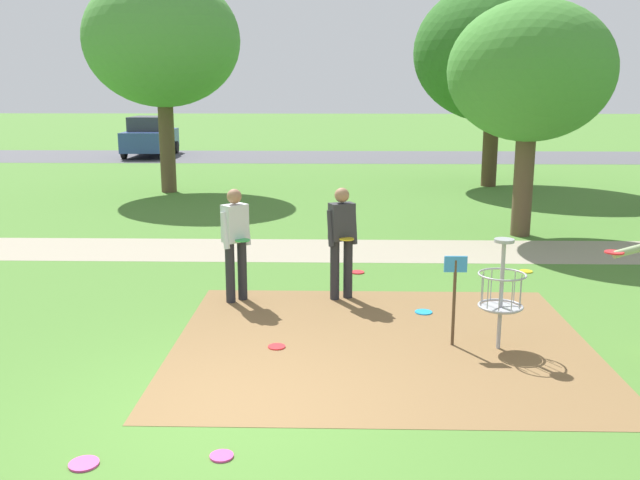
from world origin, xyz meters
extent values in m
plane|color=#47752D|center=(0.00, 0.00, 0.00)|extent=(160.00, 160.00, 0.00)
cube|color=brown|center=(1.63, 1.99, 0.00)|extent=(5.22, 4.52, 0.01)
cylinder|color=#9E9EA3|center=(3.07, 1.84, 0.68)|extent=(0.05, 0.05, 1.35)
cylinder|color=#9E9EA3|center=(3.07, 1.84, 1.37)|extent=(0.24, 0.24, 0.04)
torus|color=#9E9EA3|center=(3.07, 1.84, 0.95)|extent=(0.58, 0.58, 0.02)
torus|color=#9E9EA3|center=(3.07, 1.84, 0.55)|extent=(0.55, 0.55, 0.03)
cylinder|color=#9E9EA3|center=(3.07, 1.84, 0.53)|extent=(0.48, 0.48, 0.02)
cylinder|color=gray|center=(3.30, 1.84, 0.75)|extent=(0.01, 0.01, 0.40)
cylinder|color=gray|center=(3.26, 1.98, 0.75)|extent=(0.01, 0.01, 0.40)
cylinder|color=gray|center=(3.14, 2.07, 0.75)|extent=(0.01, 0.01, 0.40)
cylinder|color=gray|center=(2.99, 2.07, 0.75)|extent=(0.01, 0.01, 0.40)
cylinder|color=gray|center=(2.87, 1.98, 0.75)|extent=(0.01, 0.01, 0.40)
cylinder|color=gray|center=(2.83, 1.84, 0.75)|extent=(0.01, 0.01, 0.40)
cylinder|color=gray|center=(2.87, 1.70, 0.75)|extent=(0.01, 0.01, 0.40)
cylinder|color=gray|center=(2.99, 1.61, 0.75)|extent=(0.01, 0.01, 0.40)
cylinder|color=gray|center=(3.14, 1.61, 0.75)|extent=(0.01, 0.01, 0.40)
cylinder|color=gray|center=(3.26, 1.70, 0.75)|extent=(0.01, 0.01, 0.40)
cylinder|color=#4C3823|center=(2.52, 1.94, 0.55)|extent=(0.04, 0.04, 1.10)
cube|color=#3384C6|center=(2.52, 1.94, 1.05)|extent=(0.28, 0.03, 0.20)
cylinder|color=#232328|center=(1.23, 3.91, 0.46)|extent=(0.14, 0.14, 0.92)
cylinder|color=#232328|center=(1.03, 3.82, 0.46)|extent=(0.14, 0.14, 0.92)
cube|color=#2D2D33|center=(1.13, 3.87, 1.20)|extent=(0.42, 0.35, 0.56)
sphere|color=#9E7051|center=(1.13, 3.87, 1.60)|extent=(0.22, 0.22, 0.22)
cylinder|color=#2D2D33|center=(1.31, 3.93, 1.12)|extent=(0.15, 0.19, 0.55)
cylinder|color=#2D2D33|center=(0.97, 3.77, 1.12)|extent=(0.15, 0.19, 0.55)
cylinder|color=gold|center=(1.20, 3.70, 0.97)|extent=(0.22, 0.22, 0.02)
cylinder|color=#232328|center=(-0.37, 3.78, 0.46)|extent=(0.14, 0.14, 0.92)
cylinder|color=#232328|center=(-0.53, 3.63, 0.46)|extent=(0.14, 0.14, 0.92)
cube|color=silver|center=(-0.45, 3.71, 1.20)|extent=(0.41, 0.41, 0.56)
sphere|color=#9E7051|center=(-0.45, 3.71, 1.60)|extent=(0.22, 0.22, 0.22)
cylinder|color=silver|center=(-0.30, 3.82, 1.12)|extent=(0.18, 0.18, 0.55)
cylinder|color=silver|center=(-0.57, 3.56, 1.12)|extent=(0.18, 0.18, 0.55)
cylinder|color=green|center=(-0.33, 3.58, 0.97)|extent=(0.22, 0.22, 0.02)
cylinder|color=#93A875|center=(4.56, 1.67, 1.32)|extent=(0.59, 0.20, 0.21)
cylinder|color=red|center=(4.29, 1.61, 1.29)|extent=(0.22, 0.22, 0.02)
cylinder|color=red|center=(0.32, 1.80, 0.01)|extent=(0.22, 0.22, 0.02)
cylinder|color=gold|center=(4.38, 5.50, 0.01)|extent=(0.23, 0.23, 0.02)
cylinder|color=#1E93DB|center=(2.31, 3.20, 0.01)|extent=(0.25, 0.25, 0.02)
cylinder|color=#E53D99|center=(0.06, -0.81, 0.01)|extent=(0.21, 0.21, 0.02)
cylinder|color=red|center=(1.42, 5.37, 0.01)|extent=(0.24, 0.24, 0.02)
cylinder|color=#E53D99|center=(-1.10, -0.97, 0.01)|extent=(0.26, 0.26, 0.02)
cylinder|color=brown|center=(-4.14, 14.79, 1.40)|extent=(0.46, 0.46, 2.80)
ellipsoid|color=#4C8E3D|center=(-4.14, 14.79, 4.53)|extent=(4.61, 4.61, 3.91)
cylinder|color=#4C3823|center=(6.02, 16.35, 1.16)|extent=(0.49, 0.49, 2.32)
ellipsoid|color=#2D6623|center=(6.02, 16.35, 4.24)|extent=(5.13, 5.13, 4.36)
cylinder|color=brown|center=(5.07, 8.60, 1.10)|extent=(0.42, 0.42, 2.21)
ellipsoid|color=#428433|center=(5.07, 8.60, 3.49)|extent=(3.43, 3.43, 2.92)
cube|color=#4C4C51|center=(0.00, 25.95, 0.00)|extent=(36.00, 6.00, 0.01)
cube|color=#2D4784|center=(-7.70, 26.03, 0.75)|extent=(1.87, 4.23, 0.90)
cube|color=#2D333D|center=(-7.70, 26.03, 1.52)|extent=(1.62, 2.21, 0.64)
cylinder|color=black|center=(-8.62, 27.32, 0.30)|extent=(0.19, 0.60, 0.60)
cylinder|color=black|center=(-6.82, 27.35, 0.30)|extent=(0.19, 0.60, 0.60)
cylinder|color=black|center=(-8.57, 24.72, 0.30)|extent=(0.19, 0.60, 0.60)
cylinder|color=black|center=(-6.77, 24.74, 0.30)|extent=(0.19, 0.60, 0.60)
cube|color=gray|center=(0.00, 7.05, 0.00)|extent=(40.00, 1.97, 0.00)
camera|label=1|loc=(1.06, -6.27, 3.16)|focal=38.75mm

